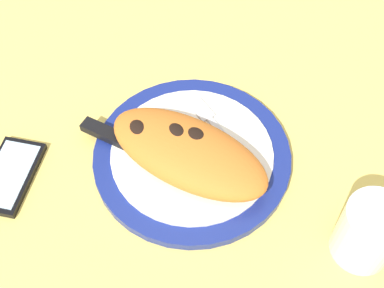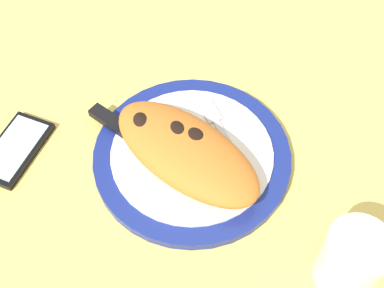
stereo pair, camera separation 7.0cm
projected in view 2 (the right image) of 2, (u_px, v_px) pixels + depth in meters
ground_plane at (192, 165)px, 74.25cm from camera, size 150.00×150.00×3.00cm
plate at (192, 156)px, 72.34cm from camera, size 27.69×27.69×1.72cm
calzone at (186, 151)px, 68.75cm from camera, size 25.20×16.81×4.91cm
fork at (223, 133)px, 73.25cm from camera, size 15.67×4.09×0.40cm
knife at (134, 136)px, 72.57cm from camera, size 22.47×9.21×1.20cm
smartphone at (15, 149)px, 73.31cm from camera, size 11.71×13.11×1.16cm
water_glass at (350, 262)px, 60.15cm from camera, size 7.53×7.53×9.05cm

